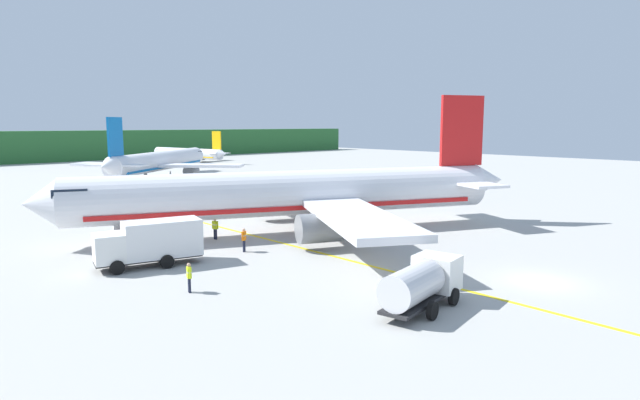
{
  "coord_description": "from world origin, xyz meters",
  "views": [
    {
      "loc": [
        -30.36,
        -13.47,
        9.27
      ],
      "look_at": [
        -0.84,
        18.27,
        3.07
      ],
      "focal_mm": 29.88,
      "sensor_mm": 36.0,
      "label": 1
    }
  ],
  "objects_px": {
    "airliner_foreground": "(299,194)",
    "crew_marshaller": "(189,275)",
    "airliner_mid_apron": "(159,162)",
    "crew_loader_left": "(215,227)",
    "service_truck_fuel": "(422,282)",
    "cargo_container_near": "(123,229)",
    "service_truck_baggage": "(151,242)",
    "crew_loader_right": "(244,238)",
    "airliner_far_taxiway": "(188,153)"
  },
  "relations": [
    {
      "from": "airliner_foreground",
      "to": "crew_marshaller",
      "type": "height_order",
      "value": "airliner_foreground"
    },
    {
      "from": "airliner_mid_apron",
      "to": "crew_loader_left",
      "type": "bearing_deg",
      "value": -111.59
    },
    {
      "from": "airliner_foreground",
      "to": "crew_loader_left",
      "type": "xyz_separation_m",
      "value": [
        -6.65,
        2.65,
        -2.36
      ]
    },
    {
      "from": "airliner_foreground",
      "to": "service_truck_fuel",
      "type": "height_order",
      "value": "airliner_foreground"
    },
    {
      "from": "service_truck_fuel",
      "to": "cargo_container_near",
      "type": "xyz_separation_m",
      "value": [
        -4.27,
        26.32,
        -0.5
      ]
    },
    {
      "from": "airliner_foreground",
      "to": "service_truck_baggage",
      "type": "xyz_separation_m",
      "value": [
        -14.13,
        -1.53,
        -1.75
      ]
    },
    {
      "from": "airliner_mid_apron",
      "to": "cargo_container_near",
      "type": "distance_m",
      "value": 49.82
    },
    {
      "from": "crew_loader_right",
      "to": "airliner_mid_apron",
      "type": "bearing_deg",
      "value": 69.6
    },
    {
      "from": "airliner_foreground",
      "to": "crew_loader_right",
      "type": "relative_size",
      "value": 22.48
    },
    {
      "from": "airliner_mid_apron",
      "to": "service_truck_baggage",
      "type": "distance_m",
      "value": 58.9
    },
    {
      "from": "crew_loader_right",
      "to": "cargo_container_near",
      "type": "bearing_deg",
      "value": 114.86
    },
    {
      "from": "crew_loader_right",
      "to": "service_truck_baggage",
      "type": "bearing_deg",
      "value": 172.2
    },
    {
      "from": "service_truck_baggage",
      "to": "crew_loader_left",
      "type": "distance_m",
      "value": 8.59
    },
    {
      "from": "crew_loader_right",
      "to": "service_truck_fuel",
      "type": "bearing_deg",
      "value": -91.55
    },
    {
      "from": "cargo_container_near",
      "to": "crew_loader_right",
      "type": "height_order",
      "value": "cargo_container_near"
    },
    {
      "from": "airliner_far_taxiway",
      "to": "service_truck_fuel",
      "type": "distance_m",
      "value": 110.07
    },
    {
      "from": "crew_marshaller",
      "to": "crew_loader_left",
      "type": "height_order",
      "value": "crew_loader_left"
    },
    {
      "from": "airliner_far_taxiway",
      "to": "service_truck_fuel",
      "type": "bearing_deg",
      "value": -113.21
    },
    {
      "from": "airliner_foreground",
      "to": "airliner_mid_apron",
      "type": "xyz_separation_m",
      "value": [
        12.48,
        51.0,
        -0.47
      ]
    },
    {
      "from": "airliner_mid_apron",
      "to": "service_truck_fuel",
      "type": "relative_size",
      "value": 4.99
    },
    {
      "from": "crew_loader_left",
      "to": "crew_loader_right",
      "type": "bearing_deg",
      "value": -98.3
    },
    {
      "from": "crew_loader_right",
      "to": "airliner_foreground",
      "type": "bearing_deg",
      "value": 18.33
    },
    {
      "from": "service_truck_baggage",
      "to": "crew_loader_left",
      "type": "relative_size",
      "value": 4.04
    },
    {
      "from": "service_truck_fuel",
      "to": "crew_marshaller",
      "type": "distance_m",
      "value": 12.65
    },
    {
      "from": "service_truck_fuel",
      "to": "crew_marshaller",
      "type": "xyz_separation_m",
      "value": [
        -7.26,
        10.36,
        -0.4
      ]
    },
    {
      "from": "service_truck_baggage",
      "to": "crew_loader_right",
      "type": "relative_size",
      "value": 4.01
    },
    {
      "from": "airliner_mid_apron",
      "to": "crew_loader_right",
      "type": "bearing_deg",
      "value": -110.4
    },
    {
      "from": "airliner_mid_apron",
      "to": "cargo_container_near",
      "type": "height_order",
      "value": "airliner_mid_apron"
    },
    {
      "from": "airliner_mid_apron",
      "to": "service_truck_fuel",
      "type": "distance_m",
      "value": 72.52
    },
    {
      "from": "service_truck_fuel",
      "to": "cargo_container_near",
      "type": "relative_size",
      "value": 2.8
    },
    {
      "from": "service_truck_fuel",
      "to": "crew_loader_right",
      "type": "xyz_separation_m",
      "value": [
        0.44,
        16.15,
        -0.36
      ]
    },
    {
      "from": "crew_loader_left",
      "to": "service_truck_baggage",
      "type": "bearing_deg",
      "value": -150.81
    },
    {
      "from": "cargo_container_near",
      "to": "crew_marshaller",
      "type": "xyz_separation_m",
      "value": [
        -2.99,
        -15.96,
        0.1
      ]
    },
    {
      "from": "airliner_far_taxiway",
      "to": "airliner_mid_apron",
      "type": "bearing_deg",
      "value": -126.14
    },
    {
      "from": "crew_marshaller",
      "to": "airliner_foreground",
      "type": "bearing_deg",
      "value": 28.63
    },
    {
      "from": "airliner_mid_apron",
      "to": "service_truck_fuel",
      "type": "xyz_separation_m",
      "value": [
        -20.32,
        -69.59,
        -1.53
      ]
    },
    {
      "from": "crew_loader_left",
      "to": "crew_loader_right",
      "type": "distance_m",
      "value": 5.15
    },
    {
      "from": "service_truck_baggage",
      "to": "crew_loader_right",
      "type": "bearing_deg",
      "value": -7.8
    },
    {
      "from": "service_truck_baggage",
      "to": "crew_marshaller",
      "type": "bearing_deg",
      "value": -98.2
    },
    {
      "from": "airliner_far_taxiway",
      "to": "crew_loader_right",
      "type": "bearing_deg",
      "value": -116.79
    },
    {
      "from": "crew_marshaller",
      "to": "cargo_container_near",
      "type": "bearing_deg",
      "value": 79.39
    },
    {
      "from": "airliner_mid_apron",
      "to": "airliner_far_taxiway",
      "type": "distance_m",
      "value": 39.1
    },
    {
      "from": "airliner_mid_apron",
      "to": "crew_loader_right",
      "type": "height_order",
      "value": "airliner_mid_apron"
    },
    {
      "from": "airliner_foreground",
      "to": "airliner_far_taxiway",
      "type": "height_order",
      "value": "airliner_foreground"
    },
    {
      "from": "service_truck_fuel",
      "to": "crew_loader_left",
      "type": "distance_m",
      "value": 21.28
    },
    {
      "from": "airliner_foreground",
      "to": "cargo_container_near",
      "type": "distance_m",
      "value": 14.58
    },
    {
      "from": "crew_marshaller",
      "to": "crew_loader_right",
      "type": "distance_m",
      "value": 9.63
    },
    {
      "from": "service_truck_baggage",
      "to": "crew_marshaller",
      "type": "relative_size",
      "value": 4.18
    },
    {
      "from": "airliner_foreground",
      "to": "cargo_container_near",
      "type": "xyz_separation_m",
      "value": [
        -12.11,
        7.72,
        -2.49
      ]
    },
    {
      "from": "airliner_far_taxiway",
      "to": "service_truck_fuel",
      "type": "height_order",
      "value": "airliner_far_taxiway"
    }
  ]
}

